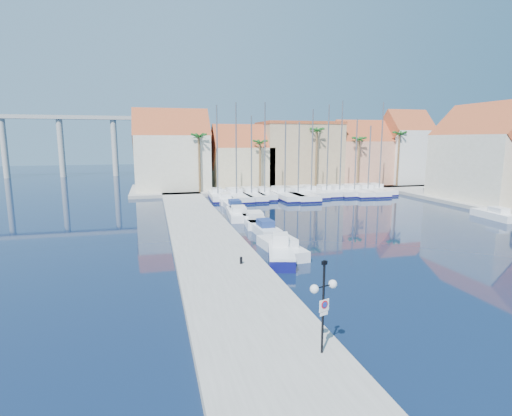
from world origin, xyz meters
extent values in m
plane|color=black|center=(0.00, 0.00, 0.00)|extent=(260.00, 260.00, 0.00)
cube|color=gray|center=(-9.00, 13.50, 0.25)|extent=(6.00, 77.00, 0.50)
cube|color=gray|center=(10.00, 48.00, 0.25)|extent=(54.00, 16.00, 0.50)
cylinder|color=black|center=(-7.07, -8.45, 2.41)|extent=(0.10, 0.10, 3.81)
cylinder|color=black|center=(-7.30, -8.53, 3.26)|extent=(0.47, 0.20, 0.05)
cylinder|color=black|center=(-6.85, -8.38, 3.26)|extent=(0.47, 0.20, 0.05)
sphere|color=white|center=(-7.53, -8.61, 3.26)|extent=(0.34, 0.34, 0.34)
sphere|color=white|center=(-6.62, -8.30, 3.26)|extent=(0.34, 0.34, 0.34)
cube|color=black|center=(-7.07, -8.45, 4.22)|extent=(0.24, 0.18, 0.15)
cube|color=white|center=(-7.06, -8.51, 2.50)|extent=(0.46, 0.18, 0.48)
cylinder|color=red|center=(-7.05, -8.53, 2.55)|extent=(0.31, 0.12, 0.32)
cylinder|color=#1933A5|center=(-7.05, -8.54, 2.55)|extent=(0.22, 0.08, 0.23)
cube|color=white|center=(-7.06, -8.51, 2.17)|extent=(0.37, 0.15, 0.13)
cylinder|color=black|center=(-7.70, 3.59, 0.74)|extent=(0.19, 0.19, 0.48)
cube|color=#0E1057|center=(-4.42, 4.91, 0.40)|extent=(3.11, 5.58, 0.80)
cube|color=white|center=(-4.42, 4.91, 0.88)|extent=(3.11, 5.58, 0.18)
cube|color=white|center=(-4.14, 5.94, 1.37)|extent=(1.48, 1.67, 0.97)
cube|color=white|center=(-3.67, 7.08, 0.40)|extent=(2.53, 6.33, 0.80)
cube|color=white|center=(-3.61, 6.47, 1.10)|extent=(1.57, 2.28, 0.60)
cube|color=white|center=(-3.20, 13.99, 0.40)|extent=(2.01, 5.76, 0.80)
cube|color=navy|center=(-3.18, 13.42, 1.10)|extent=(1.34, 2.03, 0.60)
cube|color=white|center=(-3.01, 18.45, 0.40)|extent=(2.89, 7.04, 0.80)
cube|color=white|center=(-3.08, 17.77, 1.10)|extent=(1.77, 2.54, 0.60)
cube|color=white|center=(-3.97, 22.16, 0.40)|extent=(2.87, 7.04, 0.80)
cube|color=white|center=(-4.04, 21.48, 1.10)|extent=(1.77, 2.54, 0.60)
cube|color=white|center=(-3.44, 27.10, 0.40)|extent=(2.00, 6.02, 0.80)
cube|color=navy|center=(-3.45, 26.50, 1.10)|extent=(1.37, 2.12, 0.60)
cube|color=white|center=(-3.44, 33.48, 0.40)|extent=(2.22, 6.16, 0.80)
cube|color=white|center=(-3.47, 32.87, 1.10)|extent=(1.46, 2.19, 0.60)
cube|color=white|center=(-3.25, 37.93, 0.40)|extent=(2.19, 5.71, 0.80)
cube|color=white|center=(-3.29, 37.37, 1.10)|extent=(1.39, 2.04, 0.60)
cube|color=white|center=(24.00, 14.17, 0.40)|extent=(2.09, 5.68, 0.80)
cube|color=white|center=(23.97, 13.62, 1.10)|extent=(1.36, 2.02, 0.60)
cube|color=white|center=(-4.04, 36.39, 0.50)|extent=(2.67, 8.66, 1.00)
cube|color=#0E0E46|center=(-4.04, 36.39, 0.18)|extent=(2.73, 8.72, 0.28)
cube|color=white|center=(-3.99, 37.24, 1.30)|extent=(1.69, 2.64, 0.60)
cylinder|color=slate|center=(-4.06, 35.96, 7.37)|extent=(0.20, 0.20, 12.73)
cube|color=white|center=(-1.39, 35.97, 0.50)|extent=(3.28, 10.66, 1.00)
cube|color=#0E0E46|center=(-1.39, 35.97, 0.18)|extent=(3.35, 10.72, 0.28)
cube|color=white|center=(-1.44, 37.02, 1.30)|extent=(2.08, 3.25, 0.60)
cylinder|color=slate|center=(-1.36, 35.45, 7.55)|extent=(0.20, 0.20, 13.10)
cube|color=white|center=(0.99, 36.21, 0.50)|extent=(2.73, 10.48, 1.00)
cube|color=#0E0E46|center=(0.99, 36.21, 0.18)|extent=(2.79, 10.54, 0.28)
cube|color=white|center=(0.99, 37.25, 1.30)|extent=(1.91, 3.14, 0.60)
cylinder|color=slate|center=(0.99, 35.68, 6.65)|extent=(0.20, 0.20, 11.30)
cube|color=white|center=(3.11, 36.29, 0.50)|extent=(2.66, 8.64, 1.00)
cube|color=#0E0E46|center=(3.11, 36.29, 0.18)|extent=(2.72, 8.71, 0.28)
cube|color=white|center=(3.16, 37.14, 1.30)|extent=(1.69, 2.64, 0.60)
cylinder|color=slate|center=(3.09, 35.87, 7.62)|extent=(0.20, 0.20, 13.24)
cube|color=white|center=(6.00, 35.56, 0.50)|extent=(3.35, 11.78, 1.00)
cube|color=#0E0E46|center=(6.00, 35.56, 0.18)|extent=(3.41, 11.84, 0.28)
cube|color=white|center=(5.97, 36.73, 1.30)|extent=(2.22, 3.57, 0.60)
cylinder|color=slate|center=(6.01, 34.98, 6.26)|extent=(0.20, 0.20, 10.52)
cube|color=white|center=(7.98, 35.13, 0.50)|extent=(3.20, 11.95, 1.00)
cube|color=#0E0E46|center=(7.98, 35.13, 0.18)|extent=(3.26, 12.01, 0.28)
cube|color=white|center=(7.97, 36.32, 1.30)|extent=(2.20, 3.60, 0.60)
cylinder|color=slate|center=(7.99, 34.53, 6.21)|extent=(0.20, 0.20, 10.43)
cube|color=white|center=(10.78, 36.63, 0.50)|extent=(2.87, 9.53, 1.00)
cube|color=#0E0E46|center=(10.78, 36.63, 0.18)|extent=(2.94, 9.59, 0.28)
cube|color=white|center=(10.74, 37.57, 1.30)|extent=(1.84, 2.90, 0.60)
cylinder|color=slate|center=(10.80, 36.16, 7.21)|extent=(0.20, 0.20, 12.41)
cube|color=white|center=(13.46, 36.61, 0.50)|extent=(2.43, 8.40, 1.00)
cube|color=#0E0E46|center=(13.46, 36.61, 0.18)|extent=(2.49, 8.46, 0.28)
cube|color=white|center=(13.49, 37.44, 1.30)|extent=(1.60, 2.55, 0.60)
cylinder|color=slate|center=(13.45, 36.19, 7.59)|extent=(0.20, 0.20, 13.18)
cube|color=white|center=(15.47, 36.21, 0.50)|extent=(2.71, 8.37, 1.00)
cube|color=#0E0E46|center=(15.47, 36.21, 0.18)|extent=(2.77, 8.44, 0.28)
cube|color=white|center=(15.42, 37.03, 1.30)|extent=(1.67, 2.57, 0.60)
cylinder|color=slate|center=(15.50, 35.79, 7.88)|extent=(0.20, 0.20, 13.76)
cube|color=white|center=(17.96, 36.01, 0.50)|extent=(2.59, 9.88, 1.00)
cube|color=#0E0E46|center=(17.96, 36.01, 0.18)|extent=(2.65, 9.94, 0.28)
cube|color=white|center=(17.96, 37.00, 1.30)|extent=(1.80, 2.97, 0.60)
cylinder|color=slate|center=(17.96, 35.51, 6.53)|extent=(0.20, 0.20, 11.07)
cube|color=white|center=(20.44, 36.17, 0.50)|extent=(2.87, 10.66, 1.00)
cube|color=#0E0E46|center=(20.44, 36.17, 0.18)|extent=(2.93, 10.72, 0.28)
cube|color=white|center=(20.45, 37.24, 1.30)|extent=(1.97, 3.21, 0.60)
cylinder|color=slate|center=(20.44, 35.64, 6.01)|extent=(0.20, 0.20, 10.02)
cube|color=white|center=(22.86, 36.67, 0.50)|extent=(2.41, 8.69, 1.00)
cube|color=#0E0E46|center=(22.86, 36.67, 0.18)|extent=(2.47, 8.75, 0.28)
cube|color=white|center=(22.87, 37.53, 1.30)|extent=(1.62, 2.62, 0.60)
cylinder|color=slate|center=(22.85, 36.23, 7.86)|extent=(0.20, 0.20, 13.73)
cube|color=beige|center=(-10.00, 47.00, 5.00)|extent=(12.00, 9.00, 9.00)
cube|color=brown|center=(-10.00, 47.00, 9.50)|extent=(12.30, 9.00, 9.00)
cube|color=tan|center=(2.00, 47.00, 4.00)|extent=(10.00, 8.00, 7.00)
cube|color=brown|center=(2.00, 47.00, 7.50)|extent=(10.30, 8.00, 8.00)
cube|color=tan|center=(13.00, 48.00, 6.00)|extent=(14.00, 10.00, 11.00)
cube|color=brown|center=(13.00, 48.00, 11.75)|extent=(14.20, 10.20, 0.50)
cube|color=tan|center=(25.00, 47.00, 4.50)|extent=(10.00, 8.00, 8.00)
cube|color=brown|center=(25.00, 47.00, 8.50)|extent=(10.30, 8.00, 8.00)
cube|color=white|center=(34.00, 46.00, 5.50)|extent=(8.00, 8.00, 10.00)
cube|color=brown|center=(34.00, 46.00, 10.50)|extent=(8.30, 8.00, 8.00)
cube|color=beige|center=(32.00, 24.00, 5.00)|extent=(9.00, 14.00, 9.00)
cube|color=brown|center=(32.00, 24.00, 9.50)|extent=(9.00, 14.30, 9.00)
cylinder|color=brown|center=(-6.00, 42.00, 5.00)|extent=(0.36, 0.36, 9.00)
sphere|color=#17501A|center=(-6.00, 42.00, 9.35)|extent=(2.60, 2.60, 2.60)
cylinder|color=brown|center=(4.00, 42.00, 4.50)|extent=(0.36, 0.36, 8.00)
sphere|color=#17501A|center=(4.00, 42.00, 8.35)|extent=(2.60, 2.60, 2.60)
cylinder|color=brown|center=(14.00, 42.00, 5.50)|extent=(0.36, 0.36, 10.00)
sphere|color=#17501A|center=(14.00, 42.00, 10.35)|extent=(2.60, 2.60, 2.60)
cylinder|color=brown|center=(22.00, 42.00, 4.75)|extent=(0.36, 0.36, 8.50)
sphere|color=#17501A|center=(22.00, 42.00, 8.85)|extent=(2.60, 2.60, 2.60)
cylinder|color=brown|center=(30.00, 42.00, 5.25)|extent=(0.36, 0.36, 9.50)
sphere|color=#17501A|center=(30.00, 42.00, 9.85)|extent=(2.60, 2.60, 2.60)
cube|color=#9E9E99|center=(-38.00, 82.00, 14.00)|extent=(48.00, 2.20, 0.90)
cylinder|color=#9E9E99|center=(-46.00, 82.00, 7.00)|extent=(1.40, 1.40, 14.00)
cylinder|color=#9E9E99|center=(-34.00, 82.00, 7.00)|extent=(1.40, 1.40, 14.00)
cylinder|color=#9E9E99|center=(-22.00, 82.00, 7.00)|extent=(1.40, 1.40, 14.00)
camera|label=1|loc=(-13.29, -21.97, 8.86)|focal=28.00mm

